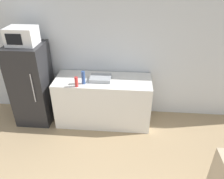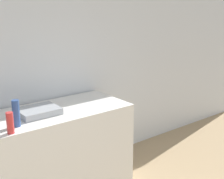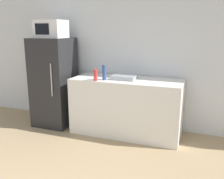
{
  "view_description": "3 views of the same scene",
  "coord_description": "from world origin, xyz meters",
  "px_view_note": "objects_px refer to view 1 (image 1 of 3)",
  "views": [
    {
      "loc": [
        0.58,
        -0.48,
        2.68
      ],
      "look_at": [
        0.35,
        2.22,
        1.11
      ],
      "focal_mm": 35.0,
      "sensor_mm": 36.0,
      "label": 1
    },
    {
      "loc": [
        -1.05,
        0.33,
        1.89
      ],
      "look_at": [
        0.51,
        2.35,
        1.18
      ],
      "focal_mm": 50.0,
      "sensor_mm": 36.0,
      "label": 2
    },
    {
      "loc": [
        1.25,
        -0.72,
        1.66
      ],
      "look_at": [
        0.14,
        2.21,
        0.89
      ],
      "focal_mm": 40.0,
      "sensor_mm": 36.0,
      "label": 3
    }
  ],
  "objects_px": {
    "bottle_tall": "(83,78)",
    "bottle_short": "(76,82)",
    "refrigerator": "(32,84)",
    "microwave": "(22,36)"
  },
  "relations": [
    {
      "from": "bottle_tall",
      "to": "bottle_short",
      "type": "bearing_deg",
      "value": -130.14
    },
    {
      "from": "refrigerator",
      "to": "bottle_tall",
      "type": "bearing_deg",
      "value": -7.65
    },
    {
      "from": "bottle_short",
      "to": "refrigerator",
      "type": "bearing_deg",
      "value": 164.7
    },
    {
      "from": "refrigerator",
      "to": "bottle_tall",
      "type": "height_order",
      "value": "refrigerator"
    },
    {
      "from": "microwave",
      "to": "bottle_tall",
      "type": "bearing_deg",
      "value": -7.58
    },
    {
      "from": "refrigerator",
      "to": "bottle_short",
      "type": "bearing_deg",
      "value": -15.3
    },
    {
      "from": "microwave",
      "to": "bottle_tall",
      "type": "height_order",
      "value": "microwave"
    },
    {
      "from": "bottle_tall",
      "to": "bottle_short",
      "type": "relative_size",
      "value": 1.31
    },
    {
      "from": "bottle_tall",
      "to": "microwave",
      "type": "bearing_deg",
      "value": 172.42
    },
    {
      "from": "refrigerator",
      "to": "microwave",
      "type": "bearing_deg",
      "value": -107.89
    }
  ]
}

